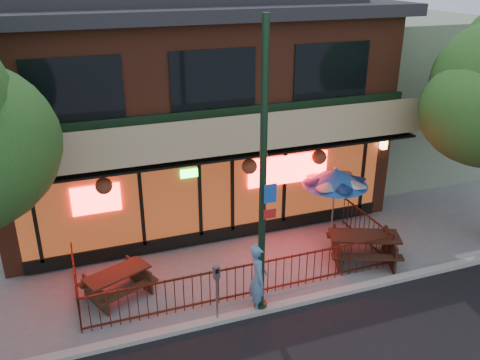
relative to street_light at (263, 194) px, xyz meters
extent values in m
plane|color=gray|center=(0.00, 0.40, -3.15)|extent=(80.00, 80.00, 0.00)
cube|color=#999993|center=(0.00, -0.10, -3.09)|extent=(80.00, 0.25, 0.12)
cube|color=brown|center=(0.00, 7.60, 0.10)|extent=(12.00, 8.00, 6.50)
cube|color=#59230F|center=(0.00, 3.58, -1.50)|extent=(11.00, 0.06, 2.60)
cube|color=#FF0C0C|center=(2.30, 3.50, -1.05)|extent=(2.60, 0.04, 0.90)
cube|color=#FF0C0C|center=(-3.40, 3.50, -1.15)|extent=(1.30, 0.04, 0.80)
cube|color=tan|center=(0.00, 3.10, 0.40)|extent=(12.20, 1.33, 1.26)
cube|color=black|center=(-3.60, 3.58, 1.85)|extent=(2.40, 0.06, 1.60)
cube|color=black|center=(0.00, 3.58, 1.85)|extent=(2.40, 0.06, 1.60)
cube|color=black|center=(3.60, 3.58, 1.85)|extent=(2.40, 0.06, 1.60)
cube|color=black|center=(0.00, 3.55, -2.90)|extent=(11.00, 0.12, 0.40)
cube|color=#FFC672|center=(5.60, 3.42, -0.60)|extent=(0.18, 0.18, 0.32)
cube|color=gray|center=(9.00, 8.10, -0.15)|extent=(6.00, 7.00, 6.00)
cube|color=#42190E|center=(0.00, 0.60, -2.20)|extent=(8.40, 0.04, 0.04)
cube|color=#42190E|center=(0.00, 0.60, -3.03)|extent=(8.40, 0.04, 0.04)
cube|color=#42190E|center=(-4.20, 1.90, -2.20)|extent=(0.04, 2.60, 0.04)
cube|color=#42190E|center=(4.20, 1.90, -2.20)|extent=(0.04, 2.60, 0.04)
cylinder|color=#42190E|center=(0.00, 0.60, -2.65)|extent=(0.02, 0.02, 1.00)
cylinder|color=black|center=(0.00, 0.00, 0.35)|extent=(0.16, 0.16, 7.00)
cylinder|color=black|center=(0.00, 0.00, -3.05)|extent=(0.32, 0.32, 0.20)
cube|color=#194CB2|center=(0.12, -0.15, 0.05)|extent=(0.30, 0.02, 0.45)
cube|color=red|center=(0.12, -0.15, -0.45)|extent=(0.30, 0.02, 0.22)
cube|color=#3E2416|center=(-3.78, 1.54, -2.81)|extent=(0.51, 1.10, 0.67)
cube|color=#3E2416|center=(-2.62, 2.04, -2.81)|extent=(0.51, 1.10, 0.67)
cube|color=#3E2416|center=(-3.20, 1.79, -2.48)|extent=(1.77, 1.27, 0.05)
cube|color=#3E2416|center=(-3.00, 1.34, -2.75)|extent=(1.60, 0.88, 0.05)
cube|color=#3E2416|center=(-3.39, 2.25, -2.75)|extent=(1.60, 0.88, 0.05)
cube|color=#321A11|center=(2.90, 1.39, -2.75)|extent=(0.59, 1.32, 0.80)
cube|color=#321A11|center=(4.30, 0.82, -2.75)|extent=(0.59, 1.32, 0.80)
cube|color=#321A11|center=(3.60, 1.10, -2.35)|extent=(2.10, 1.48, 0.06)
cube|color=#321A11|center=(3.37, 0.55, -2.67)|extent=(1.91, 1.01, 0.05)
cube|color=#321A11|center=(3.82, 1.65, -2.67)|extent=(1.91, 1.01, 0.05)
cylinder|color=gray|center=(3.54, 2.80, -2.10)|extent=(0.05, 0.05, 2.09)
cone|color=#1C4A9A|center=(3.54, 2.80, -1.20)|extent=(2.00, 2.00, 0.52)
sphere|color=gray|center=(3.54, 2.80, -0.92)|extent=(0.09, 0.09, 0.09)
imported|color=#5582AA|center=(-0.05, 0.05, -2.23)|extent=(0.61, 0.77, 1.83)
cylinder|color=gray|center=(-1.14, -0.08, -2.53)|extent=(0.06, 0.06, 1.25)
cube|color=gray|center=(-1.14, -0.08, -1.77)|extent=(0.16, 0.14, 0.32)
cube|color=black|center=(-1.14, -0.14, -1.70)|extent=(0.09, 0.03, 0.11)
camera|label=1|loc=(-3.98, -9.47, 4.70)|focal=38.00mm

